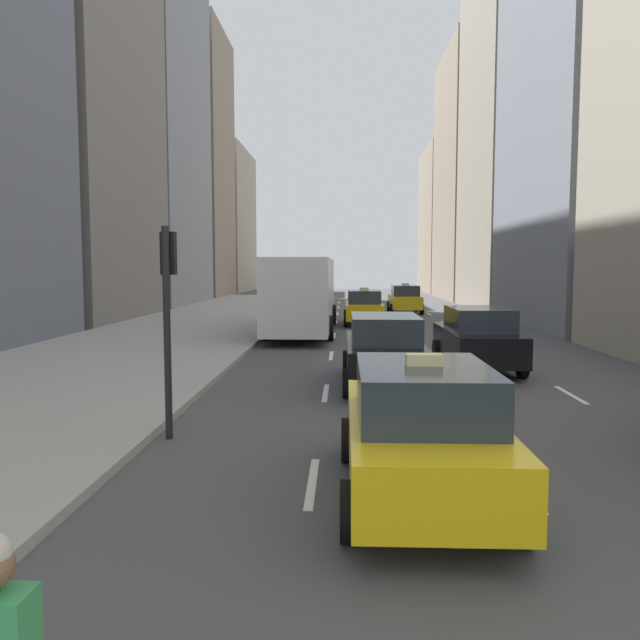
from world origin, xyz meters
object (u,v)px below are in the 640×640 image
(traffic_light_pole, at_px, (168,297))
(taxi_third, at_px, (421,430))
(sedan_silver_behind, at_px, (384,350))
(taxi_second, at_px, (364,307))
(sedan_black_near, at_px, (477,338))
(taxi_lead, at_px, (405,299))
(city_bus, at_px, (303,292))

(traffic_light_pole, bearing_deg, taxi_third, -33.92)
(sedan_silver_behind, bearing_deg, taxi_second, 90.00)
(sedan_black_near, distance_m, sedan_silver_behind, 3.82)
(sedan_silver_behind, bearing_deg, taxi_lead, 83.32)
(sedan_silver_behind, distance_m, traffic_light_pole, 6.37)
(taxi_second, bearing_deg, city_bus, -128.03)
(taxi_third, height_order, city_bus, city_bus)
(taxi_lead, height_order, city_bus, city_bus)
(city_bus, distance_m, traffic_light_pole, 17.24)
(taxi_lead, height_order, traffic_light_pole, traffic_light_pole)
(taxi_second, relative_size, taxi_third, 1.00)
(taxi_lead, relative_size, sedan_silver_behind, 0.93)
(taxi_third, xyz_separation_m, sedan_black_near, (2.80, 10.01, 0.02))
(sedan_black_near, bearing_deg, taxi_second, 101.78)
(taxi_lead, relative_size, city_bus, 0.38)
(city_bus, bearing_deg, taxi_third, -81.93)
(taxi_second, bearing_deg, traffic_light_pole, -100.76)
(taxi_lead, distance_m, city_bus, 12.81)
(taxi_third, distance_m, sedan_black_near, 10.39)
(sedan_black_near, xyz_separation_m, sedan_silver_behind, (-2.80, -2.60, -0.01))
(taxi_lead, bearing_deg, taxi_second, -109.54)
(taxi_lead, relative_size, sedan_black_near, 0.94)
(taxi_second, distance_m, traffic_light_pole, 21.21)
(taxi_third, xyz_separation_m, traffic_light_pole, (-3.95, 2.66, 1.53))
(taxi_second, bearing_deg, sedan_black_near, -78.22)
(taxi_third, height_order, sedan_silver_behind, taxi_third)
(city_bus, bearing_deg, taxi_lead, 63.96)
(sedan_black_near, xyz_separation_m, city_bus, (-5.61, 9.84, 0.89))
(sedan_black_near, bearing_deg, city_bus, 119.71)
(taxi_lead, distance_m, traffic_light_pole, 29.50)
(taxi_second, xyz_separation_m, traffic_light_pole, (-3.95, -20.78, 1.53))
(taxi_third, bearing_deg, taxi_second, 90.00)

